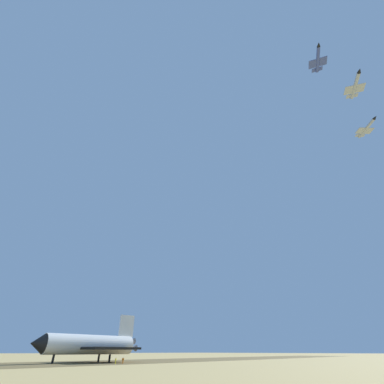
{
  "coord_description": "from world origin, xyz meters",
  "views": [
    {
      "loc": [
        43.02,
        105.13,
        3.3
      ],
      "look_at": [
        -4.1,
        50.82,
        47.14
      ],
      "focal_mm": 24.51,
      "sensor_mm": 36.0,
      "label": 1
    }
  ],
  "objects_px": {
    "ground_crew_near_nose": "(123,360)",
    "ground_crew_mid_fuselage": "(116,360)",
    "chase_jet_left_wing": "(355,86)",
    "space_shuttle": "(89,345)",
    "chase_jet_right_wing": "(318,59)",
    "chase_jet_high_escort": "(366,128)"
  },
  "relations": [
    {
      "from": "ground_crew_near_nose",
      "to": "ground_crew_mid_fuselage",
      "type": "height_order",
      "value": "same"
    },
    {
      "from": "ground_crew_mid_fuselage",
      "to": "chase_jet_left_wing",
      "type": "bearing_deg",
      "value": 167.17
    },
    {
      "from": "space_shuttle",
      "to": "ground_crew_near_nose",
      "type": "xyz_separation_m",
      "value": [
        -5.72,
        14.8,
        -4.41
      ]
    },
    {
      "from": "chase_jet_right_wing",
      "to": "chase_jet_high_escort",
      "type": "bearing_deg",
      "value": 149.67
    },
    {
      "from": "space_shuttle",
      "to": "chase_jet_right_wing",
      "type": "relative_size",
      "value": 2.65
    },
    {
      "from": "chase_jet_high_escort",
      "to": "ground_crew_mid_fuselage",
      "type": "bearing_deg",
      "value": -89.8
    },
    {
      "from": "ground_crew_mid_fuselage",
      "to": "chase_jet_high_escort",
      "type": "bearing_deg",
      "value": -176.93
    },
    {
      "from": "chase_jet_left_wing",
      "to": "ground_crew_mid_fuselage",
      "type": "height_order",
      "value": "chase_jet_left_wing"
    },
    {
      "from": "chase_jet_left_wing",
      "to": "chase_jet_right_wing",
      "type": "relative_size",
      "value": 0.98
    },
    {
      "from": "chase_jet_left_wing",
      "to": "ground_crew_mid_fuselage",
      "type": "relative_size",
      "value": 8.25
    },
    {
      "from": "chase_jet_high_escort",
      "to": "chase_jet_right_wing",
      "type": "bearing_deg",
      "value": -51.68
    },
    {
      "from": "ground_crew_near_nose",
      "to": "ground_crew_mid_fuselage",
      "type": "distance_m",
      "value": 3.44
    },
    {
      "from": "chase_jet_right_wing",
      "to": "ground_crew_mid_fuselage",
      "type": "bearing_deg",
      "value": -86.23
    },
    {
      "from": "space_shuttle",
      "to": "chase_jet_left_wing",
      "type": "distance_m",
      "value": 146.77
    },
    {
      "from": "chase_jet_high_escort",
      "to": "ground_crew_mid_fuselage",
      "type": "relative_size",
      "value": 7.87
    },
    {
      "from": "chase_jet_right_wing",
      "to": "ground_crew_near_nose",
      "type": "distance_m",
      "value": 146.28
    },
    {
      "from": "chase_jet_right_wing",
      "to": "chase_jet_high_escort",
      "type": "xyz_separation_m",
      "value": [
        -42.32,
        0.61,
        -16.95
      ]
    },
    {
      "from": "ground_crew_mid_fuselage",
      "to": "chase_jet_right_wing",
      "type": "bearing_deg",
      "value": 165.28
    },
    {
      "from": "ground_crew_near_nose",
      "to": "ground_crew_mid_fuselage",
      "type": "relative_size",
      "value": 1.0
    },
    {
      "from": "space_shuttle",
      "to": "chase_jet_high_escort",
      "type": "bearing_deg",
      "value": 129.89
    },
    {
      "from": "chase_jet_right_wing",
      "to": "chase_jet_high_escort",
      "type": "height_order",
      "value": "chase_jet_right_wing"
    },
    {
      "from": "ground_crew_near_nose",
      "to": "space_shuttle",
      "type": "bearing_deg",
      "value": 65.11
    }
  ]
}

